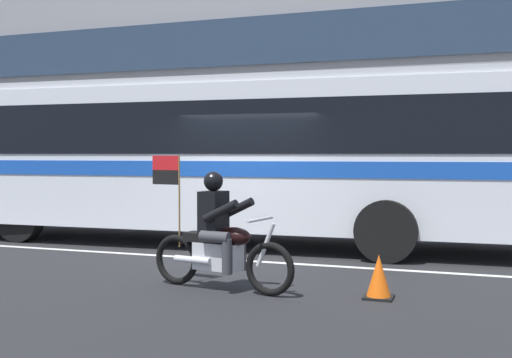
% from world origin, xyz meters
% --- Properties ---
extents(ground_plane, '(60.00, 60.00, 0.00)m').
position_xyz_m(ground_plane, '(0.00, 0.00, 0.00)').
color(ground_plane, black).
extents(sidewalk_curb, '(28.00, 3.80, 0.15)m').
position_xyz_m(sidewalk_curb, '(0.00, 5.10, 0.07)').
color(sidewalk_curb, '#B7B2A8').
rests_on(sidewalk_curb, ground_plane).
extents(lane_center_stripe, '(26.60, 0.14, 0.01)m').
position_xyz_m(lane_center_stripe, '(0.00, -0.60, 0.00)').
color(lane_center_stripe, silver).
rests_on(lane_center_stripe, ground_plane).
extents(transit_bus, '(12.74, 3.03, 3.22)m').
position_xyz_m(transit_bus, '(-1.03, 1.19, 1.88)').
color(transit_bus, silver).
rests_on(transit_bus, ground_plane).
extents(motorcycle_with_rider, '(2.17, 0.70, 1.78)m').
position_xyz_m(motorcycle_with_rider, '(0.66, -2.81, 0.67)').
color(motorcycle_with_rider, black).
rests_on(motorcycle_with_rider, ground_plane).
extents(fire_hydrant, '(0.22, 0.30, 0.75)m').
position_xyz_m(fire_hydrant, '(3.19, 3.78, 0.52)').
color(fire_hydrant, '#4C8C3F').
rests_on(fire_hydrant, sidewalk_curb).
extents(traffic_cone, '(0.36, 0.36, 0.55)m').
position_xyz_m(traffic_cone, '(2.72, -2.61, 0.26)').
color(traffic_cone, '#EA590F').
rests_on(traffic_cone, ground_plane).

